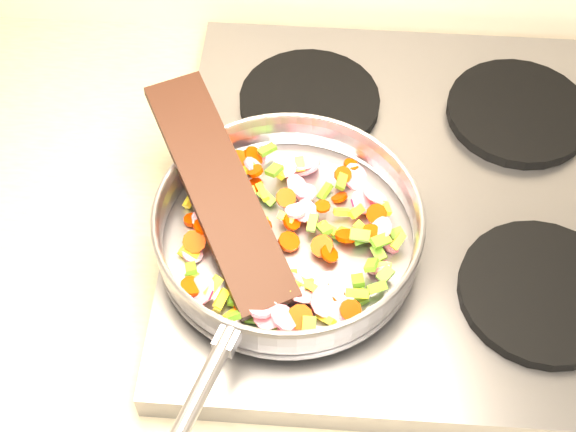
{
  "coord_description": "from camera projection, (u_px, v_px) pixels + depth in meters",
  "views": [
    {
      "loc": [
        -0.81,
        1.04,
        1.73
      ],
      "look_at": [
        -0.85,
        1.57,
        1.01
      ],
      "focal_mm": 50.0,
      "sensor_mm": 36.0,
      "label": 1
    }
  ],
  "objects": [
    {
      "name": "saute_pan",
      "position": [
        287.0,
        228.0,
        0.91
      ],
      "size": [
        0.35,
        0.5,
        0.06
      ],
      "rotation": [
        0.0,
        0.0,
        -0.32
      ],
      "color": "#9E9EA5",
      "rests_on": "grate_fl"
    },
    {
      "name": "grate_br",
      "position": [
        518.0,
        112.0,
        1.07
      ],
      "size": [
        0.19,
        0.19,
        0.02
      ],
      "primitive_type": "cylinder",
      "color": "black",
      "rests_on": "cooktop"
    },
    {
      "name": "cooktop",
      "position": [
        413.0,
        202.0,
        1.02
      ],
      "size": [
        0.6,
        0.6,
        0.04
      ],
      "primitive_type": "cube",
      "color": "#939399",
      "rests_on": "counter_top"
    },
    {
      "name": "vegetable_heap",
      "position": [
        288.0,
        237.0,
        0.92
      ],
      "size": [
        0.26,
        0.28,
        0.05
      ],
      "color": "#E2164C",
      "rests_on": "saute_pan"
    },
    {
      "name": "wooden_spatula",
      "position": [
        219.0,
        189.0,
        0.91
      ],
      "size": [
        0.21,
        0.3,
        0.08
      ],
      "primitive_type": "cube",
      "rotation": [
        0.0,
        -0.21,
        2.06
      ],
      "color": "black",
      "rests_on": "saute_pan"
    },
    {
      "name": "grate_fr",
      "position": [
        542.0,
        292.0,
        0.91
      ],
      "size": [
        0.19,
        0.19,
        0.02
      ],
      "primitive_type": "cylinder",
      "color": "black",
      "rests_on": "cooktop"
    },
    {
      "name": "grate_fl",
      "position": [
        296.0,
        277.0,
        0.92
      ],
      "size": [
        0.19,
        0.19,
        0.02
      ],
      "primitive_type": "cylinder",
      "color": "black",
      "rests_on": "cooktop"
    },
    {
      "name": "grate_bl",
      "position": [
        309.0,
        101.0,
        1.08
      ],
      "size": [
        0.19,
        0.19,
        0.02
      ],
      "primitive_type": "cylinder",
      "color": "black",
      "rests_on": "cooktop"
    }
  ]
}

